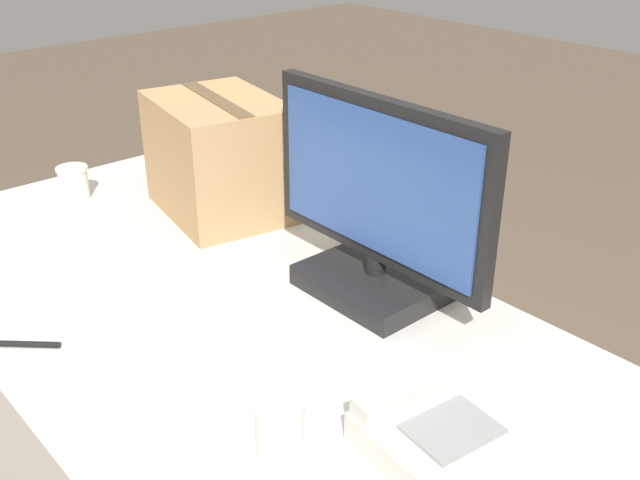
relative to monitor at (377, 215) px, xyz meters
The scene contains 8 objects.
office_desk 0.63m from the monitor, 122.66° to the right, with size 1.80×0.90×0.72m.
monitor is the anchor object (origin of this frame).
keyboard 0.31m from the monitor, 104.22° to the right, with size 0.42×0.16×0.03m.
desk_phone 0.50m from the monitor, 33.81° to the right, with size 0.21×0.24×0.08m.
paper_cup_left 0.94m from the monitor, 163.47° to the right, with size 0.08×0.08×0.09m.
paper_cup_right 0.54m from the monitor, 60.68° to the right, with size 0.08×0.08×0.10m.
cardboard_box 0.56m from the monitor, behind, with size 0.41×0.34×0.30m.
pen_marker 0.72m from the monitor, 113.73° to the right, with size 0.10×0.10×0.01m.
Camera 1 is at (1.15, -0.72, 1.53)m, focal length 42.00 mm.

